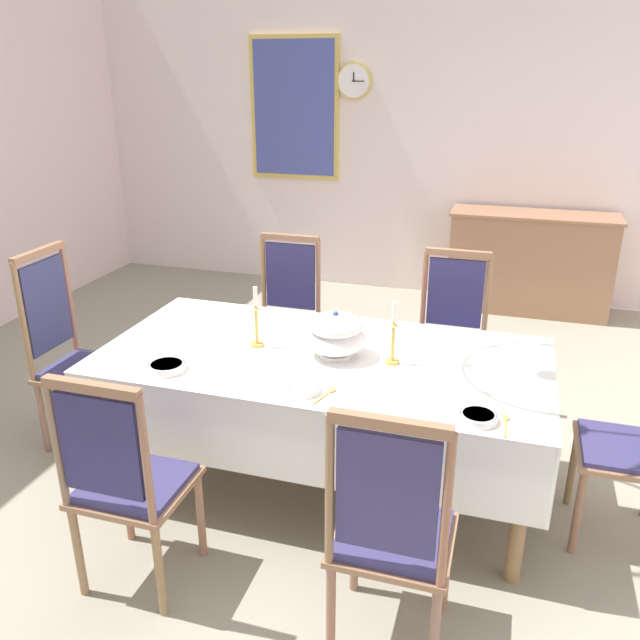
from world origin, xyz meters
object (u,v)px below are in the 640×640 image
soup_tureen (335,334)px  mounted_clock (354,81)px  chair_north_a (285,316)px  bowl_near_left (304,388)px  candlestick_west (256,323)px  chair_south_a (126,479)px  framed_painting (294,109)px  bowl_near_right (478,416)px  bowl_far_left (167,366)px  spoon_primary (330,392)px  spoon_secondary (506,420)px  chair_head_west (71,350)px  candlestick_east (393,340)px  dining_table (323,368)px  sideboard (529,263)px  chair_south_b (391,530)px  chair_north_b (450,335)px

soup_tureen → mounted_clock: 3.60m
chair_north_a → bowl_near_left: size_ratio=7.43×
soup_tureen → candlestick_west: bearing=180.0°
chair_south_a → framed_painting: bearing=99.9°
candlestick_west → bowl_near_right: candlestick_west is taller
bowl_far_left → spoon_primary: (0.80, 0.01, -0.02)m
chair_north_a → spoon_secondary: chair_north_a is taller
bowl_near_right → bowl_far_left: 1.45m
soup_tureen → mounted_clock: bearing=103.0°
candlestick_west → chair_head_west: bearing=180.0°
candlestick_east → spoon_primary: bearing=-118.1°
dining_table → sideboard: 3.26m
bowl_near_left → bowl_far_left: size_ratio=0.79×
sideboard → mounted_clock: size_ratio=4.45×
bowl_near_right → spoon_secondary: bowl_near_right is taller
spoon_secondary → chair_head_west: bearing=168.5°
chair_south_b → spoon_secondary: 0.68m
chair_head_west → bowl_far_left: size_ratio=6.41×
candlestick_west → mounted_clock: bearing=96.0°
candlestick_west → mounted_clock: size_ratio=0.99×
candlestick_west → framed_painting: (-0.94, 3.35, 0.84)m
bowl_near_right → bowl_far_left: bowl_far_left is taller
bowl_far_left → sideboard: bearing=64.4°
dining_table → bowl_near_right: size_ratio=14.05×
chair_north_b → framed_painting: framed_painting is taller
spoon_secondary → chair_north_a: bearing=135.0°
soup_tureen → sideboard: (0.95, 3.09, -0.42)m
chair_south_b → sideboard: 4.07m
bowl_far_left → dining_table: bearing=31.0°
spoon_secondary → mounted_clock: bearing=111.3°
bowl_near_left → sideboard: sideboard is taller
bowl_near_right → chair_north_b: bearing=100.2°
chair_south_b → sideboard: chair_south_b is taller
chair_head_west → sideboard: 4.00m
dining_table → chair_north_b: 1.10m
soup_tureen → spoon_secondary: size_ratio=1.70×
spoon_primary → spoon_secondary: size_ratio=0.97×
bowl_near_right → mounted_clock: bearing=111.6°
soup_tureen → spoon_secondary: (0.83, -0.41, -0.11)m
chair_north_b → candlestick_west: (-0.90, -0.95, 0.34)m
spoon_primary → framed_painting: framed_painting is taller
spoon_primary → candlestick_west: bearing=159.1°
chair_south_b → candlestick_west: same height
framed_painting → chair_north_a: bearing=-72.7°
chair_north_a → candlestick_west: (0.20, -0.95, 0.33)m
spoon_secondary → bowl_near_left: bearing=177.9°
sideboard → spoon_secondary: bearing=88.1°
candlestick_east → sideboard: bearing=77.9°
dining_table → candlestick_east: (0.35, -0.00, 0.20)m
chair_south_b → framed_painting: (-1.84, 4.30, 1.17)m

